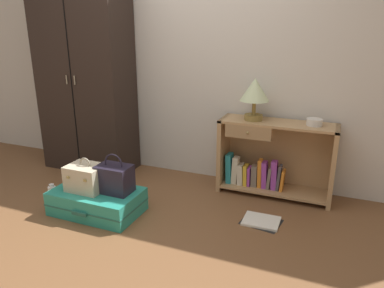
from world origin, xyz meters
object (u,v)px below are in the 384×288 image
object	(u,v)px
bowl	(314,122)
train_case	(86,177)
wardrobe	(85,77)
open_book_on_floor	(261,221)
suitcase_large	(97,201)
bookshelf	(270,160)
handbag	(115,178)
bottle	(53,195)
table_lamp	(255,92)

from	to	relation	value
bowl	train_case	distance (m)	2.03
wardrobe	open_book_on_floor	distance (m)	2.36
wardrobe	open_book_on_floor	world-z (taller)	wardrobe
suitcase_large	train_case	xyz separation A→B (m)	(-0.08, -0.01, 0.21)
bookshelf	open_book_on_floor	xyz separation A→B (m)	(0.06, -0.59, -0.33)
handbag	bottle	size ratio (longest dim) A/B	1.76
train_case	bottle	bearing A→B (deg)	-177.81
table_lamp	handbag	bearing A→B (deg)	-136.90
bowl	handbag	xyz separation A→B (m)	(-1.49, -0.90, -0.42)
wardrobe	bottle	distance (m)	1.33
bookshelf	bottle	size ratio (longest dim) A/B	5.49
handbag	wardrobe	bearing A→B (deg)	136.11
wardrobe	handbag	xyz separation A→B (m)	(0.88, -0.85, -0.70)
bookshelf	table_lamp	bearing A→B (deg)	-173.52
train_case	open_book_on_floor	xyz separation A→B (m)	(1.44, 0.38, -0.31)
handbag	bottle	distance (m)	0.68
bowl	open_book_on_floor	distance (m)	0.98
wardrobe	train_case	world-z (taller)	wardrobe
table_lamp	handbag	size ratio (longest dim) A/B	1.14
train_case	bottle	world-z (taller)	train_case
table_lamp	suitcase_large	xyz separation A→B (m)	(-1.12, -0.94, -0.87)
bowl	bottle	xyz separation A→B (m)	(-2.12, -0.97, -0.66)
train_case	handbag	xyz separation A→B (m)	(0.25, 0.06, 0.01)
bookshelf	handbag	world-z (taller)	bookshelf
suitcase_large	open_book_on_floor	distance (m)	1.41
train_case	open_book_on_floor	bearing A→B (deg)	14.82
handbag	open_book_on_floor	xyz separation A→B (m)	(1.19, 0.32, -0.32)
suitcase_large	train_case	bearing A→B (deg)	-172.35
wardrobe	suitcase_large	distance (m)	1.47
wardrobe	table_lamp	size ratio (longest dim) A/B	5.28
wardrobe	bookshelf	distance (m)	2.12
table_lamp	handbag	xyz separation A→B (m)	(-0.95, -0.89, -0.65)
handbag	open_book_on_floor	bearing A→B (deg)	15.20
bowl	wardrobe	bearing A→B (deg)	-178.65
table_lamp	handbag	world-z (taller)	table_lamp
wardrobe	bottle	world-z (taller)	wardrobe
bowl	train_case	world-z (taller)	bowl
open_book_on_floor	table_lamp	bearing A→B (deg)	112.78
wardrobe	bowl	xyz separation A→B (m)	(2.37, 0.06, -0.28)
bowl	open_book_on_floor	size ratio (longest dim) A/B	0.40
train_case	bottle	xyz separation A→B (m)	(-0.39, -0.01, -0.23)
bowl	suitcase_large	world-z (taller)	bowl
table_lamp	bowl	size ratio (longest dim) A/B	2.81
bottle	train_case	bearing A→B (deg)	2.19
bowl	suitcase_large	size ratio (longest dim) A/B	0.18
wardrobe	handbag	bearing A→B (deg)	-43.89
bowl	train_case	xyz separation A→B (m)	(-1.74, -0.96, -0.43)
table_lamp	train_case	xyz separation A→B (m)	(-1.20, -0.95, -0.66)
wardrobe	bookshelf	size ratio (longest dim) A/B	1.93
train_case	wardrobe	bearing A→B (deg)	125.00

